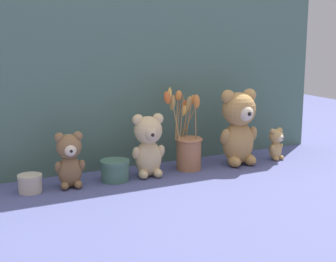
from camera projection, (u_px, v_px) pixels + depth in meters
ground_plane at (170, 174)px, 1.92m from camera, size 4.00×4.00×0.00m
backdrop_wall at (151, 69)px, 1.99m from camera, size 1.54×0.02×0.76m
teddy_bear_large at (238, 126)px, 2.02m from camera, size 0.16×0.15×0.30m
teddy_bear_medium at (148, 144)px, 1.87m from camera, size 0.13×0.12×0.23m
teddy_bear_small at (70, 159)px, 1.74m from camera, size 0.11×0.10×0.19m
teddy_bear_tiny at (276, 143)px, 2.11m from camera, size 0.07×0.07×0.13m
flower_vase at (188, 144)px, 1.96m from camera, size 0.17×0.14×0.32m
decorative_tin_tall at (115, 170)px, 1.83m from camera, size 0.10×0.10×0.08m
decorative_tin_short at (30, 183)px, 1.70m from camera, size 0.08×0.08×0.06m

